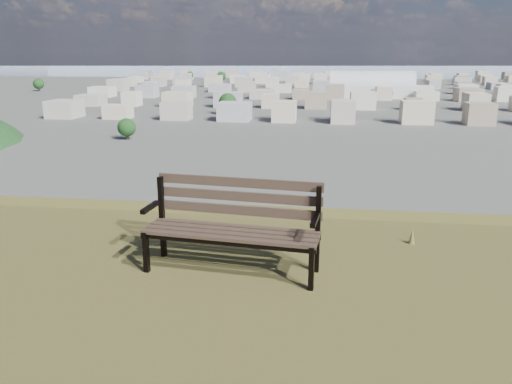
# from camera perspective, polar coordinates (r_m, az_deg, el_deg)

# --- Properties ---
(park_bench) EXTENTS (1.83, 0.77, 0.93)m
(park_bench) POSITION_cam_1_polar(r_m,az_deg,el_deg) (5.11, -2.57, -3.31)
(park_bench) COLOR #443127
(park_bench) RESTS_ON hilltop_mesa
(arena) EXTENTS (50.52, 21.48, 21.30)m
(arena) POSITION_cam_1_polar(r_m,az_deg,el_deg) (321.71, 12.96, 11.38)
(arena) COLOR silver
(arena) RESTS_ON ground
(city_blocks) EXTENTS (395.00, 361.00, 7.00)m
(city_blocks) POSITION_cam_1_polar(r_m,az_deg,el_deg) (397.66, 7.25, 12.19)
(city_blocks) COLOR silver
(city_blocks) RESTS_ON ground
(city_trees) EXTENTS (406.52, 387.20, 9.98)m
(city_trees) POSITION_cam_1_polar(r_m,az_deg,el_deg) (323.47, 2.41, 11.75)
(city_trees) COLOR #312318
(city_trees) RESTS_ON ground
(bay_water) EXTENTS (2400.00, 700.00, 0.12)m
(bay_water) POSITION_cam_1_polar(r_m,az_deg,el_deg) (902.92, 7.42, 13.87)
(bay_water) COLOR #8498A8
(bay_water) RESTS_ON ground
(far_hills) EXTENTS (2050.00, 340.00, 60.00)m
(far_hills) POSITION_cam_1_polar(r_m,az_deg,el_deg) (1406.81, 4.93, 15.60)
(far_hills) COLOR #A2AFCA
(far_hills) RESTS_ON ground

